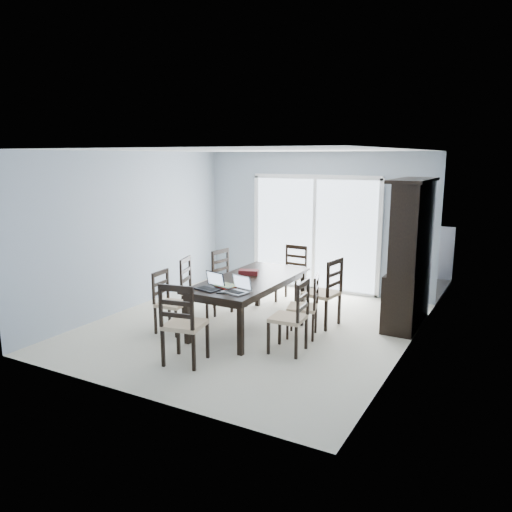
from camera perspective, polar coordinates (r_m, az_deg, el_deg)
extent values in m
plane|color=beige|center=(7.57, -0.65, -8.08)|extent=(5.00, 5.00, 0.00)
plane|color=white|center=(7.14, -0.70, 12.00)|extent=(5.00, 5.00, 0.00)
cube|color=#93A1B0|center=(9.47, 6.78, 3.89)|extent=(4.50, 0.02, 2.60)
cube|color=#93A1B0|center=(8.56, -13.93, 2.84)|extent=(0.02, 5.00, 2.60)
cube|color=#93A1B0|center=(6.46, 17.00, -0.03)|extent=(0.02, 5.00, 2.60)
cube|color=gray|center=(10.65, 8.64, -2.73)|extent=(4.50, 2.00, 0.10)
cube|color=#99999E|center=(11.45, 10.46, 1.27)|extent=(4.50, 0.06, 1.10)
cube|color=black|center=(7.36, -0.66, -2.72)|extent=(1.00, 2.20, 0.04)
cube|color=black|center=(7.37, -0.66, -3.17)|extent=(0.88, 2.08, 0.10)
cube|color=black|center=(6.88, -7.86, -7.17)|extent=(0.07, 0.07, 0.69)
cube|color=black|center=(6.44, -1.77, -8.39)|extent=(0.07, 0.07, 0.69)
cube|color=black|center=(8.50, 0.18, -3.46)|extent=(0.07, 0.07, 0.69)
cube|color=black|center=(8.15, 5.40, -4.17)|extent=(0.07, 0.07, 0.69)
cube|color=black|center=(7.90, 16.82, -4.52)|extent=(0.45, 1.30, 0.85)
cube|color=black|center=(7.68, 17.50, 3.20)|extent=(0.38, 1.30, 1.30)
cube|color=black|center=(7.62, 17.58, 8.25)|extent=(0.50, 1.38, 0.05)
cube|color=black|center=(7.31, 15.34, 2.94)|extent=(0.02, 0.36, 1.18)
cube|color=black|center=(7.72, 16.08, 3.32)|extent=(0.02, 0.36, 1.18)
cube|color=black|center=(8.12, 16.74, 3.67)|extent=(0.02, 0.36, 1.18)
cube|color=silver|center=(9.49, 6.70, 2.38)|extent=(2.40, 0.02, 2.10)
cube|color=white|center=(9.37, 6.82, 8.97)|extent=(2.52, 0.05, 0.08)
cube|color=white|center=(9.48, 6.67, 2.37)|extent=(0.06, 0.05, 2.10)
cube|color=white|center=(9.69, 6.53, -3.63)|extent=(2.52, 0.05, 0.05)
cube|color=black|center=(7.63, -9.86, -6.52)|extent=(0.03, 0.03, 0.40)
cube|color=black|center=(7.36, -11.41, -7.25)|extent=(0.03, 0.03, 0.40)
cube|color=black|center=(7.45, -7.61, -6.90)|extent=(0.03, 0.03, 0.40)
cube|color=black|center=(7.17, -9.11, -7.68)|extent=(0.03, 0.03, 0.40)
cube|color=tan|center=(7.33, -9.56, -5.43)|extent=(0.42, 0.42, 0.05)
cube|color=black|center=(8.10, -7.36, -5.25)|extent=(0.04, 0.04, 0.44)
cube|color=black|center=(7.75, -8.33, -6.04)|extent=(0.04, 0.04, 0.44)
cube|color=black|center=(7.98, -4.74, -5.45)|extent=(0.04, 0.04, 0.44)
cube|color=black|center=(7.63, -5.60, -6.26)|extent=(0.04, 0.04, 0.44)
cube|color=tan|center=(7.79, -6.55, -4.03)|extent=(0.53, 0.53, 0.05)
cube|color=black|center=(8.71, -3.14, -4.00)|extent=(0.04, 0.04, 0.43)
cube|color=black|center=(8.43, -4.81, -4.54)|extent=(0.04, 0.04, 0.43)
cube|color=black|center=(8.47, -1.15, -4.41)|extent=(0.04, 0.04, 0.43)
cube|color=black|center=(8.19, -2.80, -4.99)|extent=(0.04, 0.04, 0.43)
cube|color=tan|center=(8.38, -2.99, -2.89)|extent=(0.48, 0.48, 0.05)
cube|color=black|center=(6.38, 4.61, -9.87)|extent=(0.04, 0.04, 0.43)
cube|color=black|center=(6.71, 5.76, -8.78)|extent=(0.04, 0.04, 0.43)
cube|color=black|center=(6.51, 1.43, -9.38)|extent=(0.04, 0.04, 0.43)
cube|color=black|center=(6.84, 2.73, -8.35)|extent=(0.04, 0.04, 0.43)
cube|color=tan|center=(6.53, 3.66, -7.11)|extent=(0.45, 0.45, 0.05)
cube|color=black|center=(6.98, 6.51, -8.14)|extent=(0.04, 0.04, 0.40)
cube|color=black|center=(7.31, 6.85, -7.23)|extent=(0.04, 0.04, 0.40)
cube|color=black|center=(7.02, 3.62, -7.96)|extent=(0.04, 0.04, 0.40)
cube|color=black|center=(7.35, 4.09, -7.06)|extent=(0.04, 0.04, 0.40)
cube|color=tan|center=(7.09, 5.30, -5.88)|extent=(0.48, 0.48, 0.05)
cube|color=black|center=(7.38, 7.99, -6.81)|extent=(0.04, 0.04, 0.46)
cube|color=black|center=(7.73, 9.49, -6.03)|extent=(0.04, 0.04, 0.46)
cube|color=black|center=(7.58, 5.28, -6.26)|extent=(0.04, 0.04, 0.46)
cube|color=black|center=(7.92, 6.86, -5.53)|extent=(0.04, 0.04, 0.46)
cube|color=tan|center=(7.58, 7.46, -4.28)|extent=(0.51, 0.51, 0.05)
cube|color=black|center=(6.24, -10.58, -10.35)|extent=(0.04, 0.04, 0.46)
cube|color=black|center=(6.07, -7.13, -10.89)|extent=(0.04, 0.04, 0.46)
cube|color=black|center=(6.58, -8.87, -9.14)|extent=(0.04, 0.04, 0.46)
cube|color=black|center=(6.41, -5.56, -9.60)|extent=(0.04, 0.04, 0.46)
cube|color=tan|center=(6.23, -8.10, -7.77)|extent=(0.53, 0.53, 0.05)
cube|color=black|center=(8.90, 5.64, -3.68)|extent=(0.04, 0.04, 0.43)
cube|color=black|center=(9.06, 3.45, -3.38)|extent=(0.04, 0.04, 0.43)
cube|color=black|center=(8.57, 4.56, -4.26)|extent=(0.04, 0.04, 0.43)
cube|color=black|center=(8.74, 2.31, -3.93)|extent=(0.04, 0.04, 0.43)
cube|color=tan|center=(8.76, 4.01, -2.28)|extent=(0.44, 0.44, 0.05)
cube|color=black|center=(6.77, -5.47, -3.76)|extent=(0.37, 0.30, 0.02)
cube|color=silver|center=(6.74, -5.49, -2.82)|extent=(0.29, 0.10, 0.18)
cube|color=#B8B9BB|center=(6.59, -2.39, -4.15)|extent=(0.36, 0.29, 0.02)
cube|color=silver|center=(6.56, -2.40, -3.22)|extent=(0.28, 0.10, 0.17)
cube|color=maroon|center=(6.84, -3.51, -3.53)|extent=(0.30, 0.26, 0.03)
cube|color=gold|center=(6.82, -3.44, -3.35)|extent=(0.31, 0.26, 0.01)
cube|color=black|center=(6.57, -4.01, -4.23)|extent=(0.12, 0.07, 0.01)
cube|color=#4E0F14|center=(7.57, -0.84, -1.88)|extent=(0.33, 0.23, 0.07)
cube|color=maroon|center=(10.72, 7.86, 0.03)|extent=(1.79, 1.61, 0.86)
cube|color=gray|center=(10.64, 7.93, 2.46)|extent=(1.84, 1.66, 0.06)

